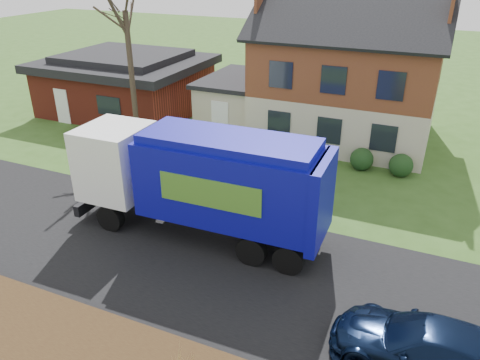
% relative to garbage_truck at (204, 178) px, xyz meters
% --- Properties ---
extents(ground, '(120.00, 120.00, 0.00)m').
position_rel_garbage_truck_xyz_m(ground, '(0.33, -1.53, -2.30)').
color(ground, '#30501A').
rests_on(ground, ground).
extents(road, '(80.00, 7.00, 0.02)m').
position_rel_garbage_truck_xyz_m(road, '(0.33, -1.53, -2.29)').
color(road, black).
rests_on(road, ground).
extents(main_house, '(12.95, 8.95, 9.26)m').
position_rel_garbage_truck_xyz_m(main_house, '(1.82, 12.38, 1.73)').
color(main_house, '#BFB89A').
rests_on(main_house, ground).
extents(ranch_house, '(9.80, 8.20, 3.70)m').
position_rel_garbage_truck_xyz_m(ranch_house, '(-11.67, 11.47, -0.48)').
color(ranch_house, maroon).
rests_on(ranch_house, ground).
extents(garbage_truck, '(9.34, 2.69, 3.98)m').
position_rel_garbage_truck_xyz_m(garbage_truck, '(0.00, 0.00, 0.00)').
color(garbage_truck, black).
rests_on(garbage_truck, ground).
extents(silver_sedan, '(5.28, 3.06, 1.65)m').
position_rel_garbage_truck_xyz_m(silver_sedan, '(-3.20, 2.96, -1.47)').
color(silver_sedan, '#A8ABB0').
rests_on(silver_sedan, ground).
extents(navy_wagon, '(4.95, 2.21, 1.41)m').
position_rel_garbage_truck_xyz_m(navy_wagon, '(7.91, -3.33, -1.59)').
color(navy_wagon, black).
rests_on(navy_wagon, ground).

